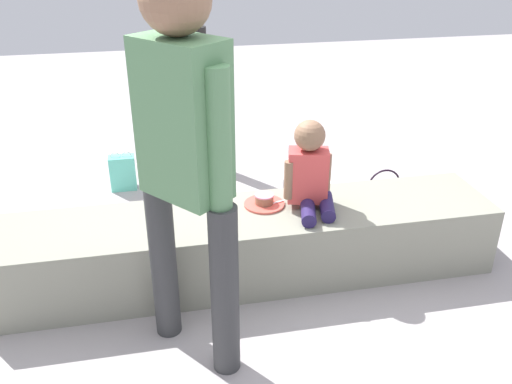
% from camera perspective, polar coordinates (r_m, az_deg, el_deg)
% --- Properties ---
extents(ground_plane, '(12.00, 12.00, 0.00)m').
position_cam_1_polar(ground_plane, '(3.10, -0.79, -8.53)').
color(ground_plane, '#A49D9E').
extents(concrete_ledge, '(2.68, 0.52, 0.39)m').
position_cam_1_polar(concrete_ledge, '(3.00, -0.81, -5.50)').
color(concrete_ledge, gray).
rests_on(concrete_ledge, ground_plane).
extents(child_seated, '(0.28, 0.34, 0.48)m').
position_cam_1_polar(child_seated, '(2.88, 5.64, 2.19)').
color(child_seated, '#251B4E').
rests_on(child_seated, concrete_ledge).
extents(adult_standing, '(0.37, 0.41, 1.67)m').
position_cam_1_polar(adult_standing, '(2.12, -7.45, 4.81)').
color(adult_standing, '#343536').
rests_on(adult_standing, ground_plane).
extents(cake_plate, '(0.22, 0.22, 0.07)m').
position_cam_1_polar(cake_plate, '(2.97, 0.86, -1.01)').
color(cake_plate, '#E0594C').
rests_on(cake_plate, concrete_ledge).
extents(gift_bag, '(0.18, 0.11, 0.29)m').
position_cam_1_polar(gift_bag, '(4.09, -13.67, 1.98)').
color(gift_bag, '#59C6B2').
rests_on(gift_bag, ground_plane).
extents(railing_post, '(0.36, 0.36, 1.08)m').
position_cam_1_polar(railing_post, '(4.31, -5.59, 7.79)').
color(railing_post, black).
rests_on(railing_post, ground_plane).
extents(water_bottle_near_gift, '(0.07, 0.07, 0.22)m').
position_cam_1_polar(water_bottle_near_gift, '(4.13, 6.43, 2.40)').
color(water_bottle_near_gift, silver).
rests_on(water_bottle_near_gift, ground_plane).
extents(party_cup_red, '(0.08, 0.08, 0.10)m').
position_cam_1_polar(party_cup_red, '(3.80, -9.74, -0.97)').
color(party_cup_red, red).
rests_on(party_cup_red, ground_plane).
extents(cake_box_white, '(0.36, 0.33, 0.10)m').
position_cam_1_polar(cake_box_white, '(3.89, 5.81, -0.03)').
color(cake_box_white, white).
rests_on(cake_box_white, ground_plane).
extents(handbag_black_leather, '(0.30, 0.13, 0.35)m').
position_cam_1_polar(handbag_black_leather, '(3.69, 12.98, -0.87)').
color(handbag_black_leather, black).
rests_on(handbag_black_leather, ground_plane).
extents(handbag_brown_canvas, '(0.33, 0.12, 0.35)m').
position_cam_1_polar(handbag_brown_canvas, '(3.73, -5.45, 0.08)').
color(handbag_brown_canvas, brown).
rests_on(handbag_brown_canvas, ground_plane).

